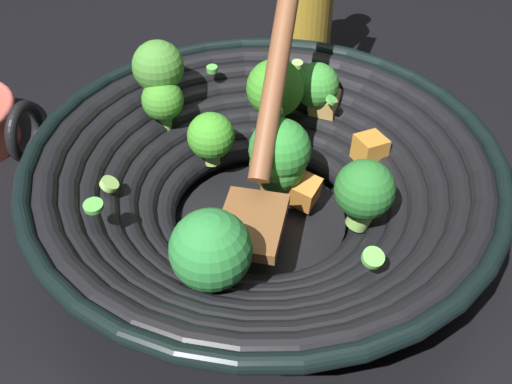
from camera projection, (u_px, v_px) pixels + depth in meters
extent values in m
plane|color=black|center=(263.00, 226.00, 0.55)|extent=(4.00, 4.00, 0.00)
cylinder|color=black|center=(263.00, 222.00, 0.55)|extent=(0.15, 0.15, 0.01)
torus|color=black|center=(263.00, 211.00, 0.54)|extent=(0.20, 0.20, 0.02)
torus|color=black|center=(263.00, 204.00, 0.54)|extent=(0.23, 0.23, 0.02)
torus|color=black|center=(263.00, 197.00, 0.53)|extent=(0.26, 0.26, 0.02)
torus|color=black|center=(263.00, 190.00, 0.52)|extent=(0.29, 0.29, 0.02)
torus|color=black|center=(263.00, 182.00, 0.52)|extent=(0.32, 0.32, 0.02)
torus|color=black|center=(263.00, 175.00, 0.51)|extent=(0.35, 0.35, 0.02)
torus|color=black|center=(263.00, 167.00, 0.51)|extent=(0.37, 0.37, 0.02)
torus|color=black|center=(263.00, 159.00, 0.50)|extent=(0.40, 0.40, 0.01)
torus|color=black|center=(25.00, 131.00, 0.53)|extent=(0.05, 0.03, 0.05)
cylinder|color=#7FBD55|center=(279.00, 179.00, 0.54)|extent=(0.03, 0.03, 0.03)
sphere|color=#2F8A32|center=(280.00, 149.00, 0.52)|extent=(0.05, 0.05, 0.05)
cylinder|color=#7BAC4D|center=(360.00, 217.00, 0.50)|extent=(0.02, 0.03, 0.02)
sphere|color=#28722C|center=(365.00, 189.00, 0.48)|extent=(0.05, 0.05, 0.05)
cylinder|color=#87AE52|center=(212.00, 157.00, 0.58)|extent=(0.02, 0.01, 0.02)
sphere|color=green|center=(211.00, 136.00, 0.56)|extent=(0.04, 0.04, 0.04)
cylinder|color=#7BB64E|center=(274.00, 117.00, 0.59)|extent=(0.03, 0.03, 0.02)
sphere|color=green|center=(275.00, 88.00, 0.57)|extent=(0.05, 0.05, 0.05)
cylinder|color=#57944D|center=(315.00, 107.00, 0.61)|extent=(0.02, 0.02, 0.01)
sphere|color=#399034|center=(316.00, 85.00, 0.59)|extent=(0.04, 0.04, 0.04)
cylinder|color=#73C159|center=(161.00, 94.00, 0.58)|extent=(0.02, 0.02, 0.02)
sphere|color=#498B34|center=(158.00, 66.00, 0.56)|extent=(0.05, 0.05, 0.05)
cylinder|color=#80C259|center=(277.00, 190.00, 0.55)|extent=(0.03, 0.03, 0.02)
sphere|color=#388731|center=(278.00, 164.00, 0.53)|extent=(0.05, 0.05, 0.05)
cylinder|color=#76C052|center=(213.00, 280.00, 0.46)|extent=(0.02, 0.02, 0.02)
sphere|color=#2C833A|center=(211.00, 250.00, 0.43)|extent=(0.06, 0.06, 0.06)
cylinder|color=#74B255|center=(165.00, 123.00, 0.59)|extent=(0.02, 0.02, 0.02)
sphere|color=#44912C|center=(163.00, 100.00, 0.57)|extent=(0.04, 0.04, 0.04)
cube|color=orange|center=(305.00, 193.00, 0.54)|extent=(0.04, 0.03, 0.03)
cube|color=#BB6B2E|center=(279.00, 187.00, 0.55)|extent=(0.03, 0.03, 0.03)
cube|color=#E5B460|center=(324.00, 105.00, 0.60)|extent=(0.04, 0.04, 0.03)
cube|color=#C9822E|center=(370.00, 149.00, 0.56)|extent=(0.03, 0.03, 0.03)
cylinder|color=#56B247|center=(347.00, 199.00, 0.51)|extent=(0.02, 0.02, 0.01)
cylinder|color=#99D166|center=(109.00, 184.00, 0.50)|extent=(0.02, 0.02, 0.01)
cylinder|color=#6BC651|center=(373.00, 258.00, 0.43)|extent=(0.02, 0.02, 0.01)
cylinder|color=#99D166|center=(297.00, 64.00, 0.60)|extent=(0.01, 0.01, 0.01)
cylinder|color=#56B247|center=(212.00, 69.00, 0.60)|extent=(0.02, 0.02, 0.01)
cylinder|color=#56B247|center=(93.00, 206.00, 0.45)|extent=(0.02, 0.02, 0.01)
cylinder|color=#56B247|center=(332.00, 100.00, 0.57)|extent=(0.01, 0.02, 0.01)
cube|color=brown|center=(251.00, 224.00, 0.49)|extent=(0.09, 0.08, 0.01)
cylinder|color=brown|center=(286.00, 15.00, 0.52)|extent=(0.22, 0.13, 0.19)
cylinder|color=gold|center=(306.00, 7.00, 0.71)|extent=(0.06, 0.06, 0.15)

